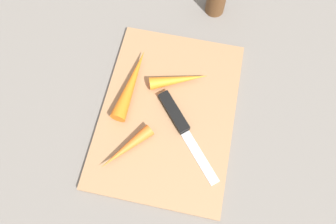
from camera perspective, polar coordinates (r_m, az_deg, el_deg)
ground_plane at (r=0.61m, az=0.00°, el=-0.41°), size 1.40×1.40×0.00m
cutting_board at (r=0.61m, az=0.00°, el=-0.21°), size 0.36×0.26×0.01m
knife at (r=0.59m, az=1.67°, el=-1.19°), size 0.16×0.15×0.01m
carrot_longest at (r=0.62m, az=-6.84°, el=5.37°), size 0.16×0.05×0.03m
carrot_shortest at (r=0.57m, az=-7.86°, el=-6.73°), size 0.10×0.09×0.02m
carrot_medium at (r=0.62m, az=2.07°, el=6.04°), size 0.07×0.12×0.03m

